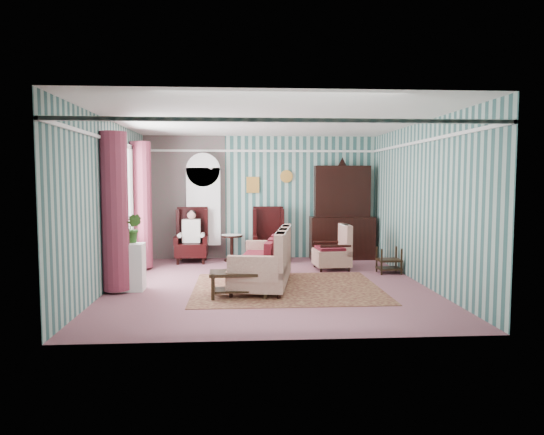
{
  "coord_description": "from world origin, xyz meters",
  "views": [
    {
      "loc": [
        -0.49,
        -8.52,
        1.88
      ],
      "look_at": [
        0.1,
        0.6,
        1.16
      ],
      "focal_mm": 32.0,
      "sensor_mm": 36.0,
      "label": 1
    }
  ],
  "objects": [
    {
      "name": "sofa",
      "position": [
        -0.12,
        -0.1,
        0.49
      ],
      "size": [
        1.24,
        2.18,
        0.97
      ],
      "primitive_type": "cube",
      "rotation": [
        0.0,
        0.0,
        1.4
      ],
      "color": "beige",
      "rests_on": "floor"
    },
    {
      "name": "coffee_table",
      "position": [
        -0.52,
        -0.89,
        0.21
      ],
      "size": [
        0.94,
        0.52,
        0.42
      ],
      "primitive_type": "cube",
      "rotation": [
        0.0,
        0.0,
        0.03
      ],
      "color": "black",
      "rests_on": "floor"
    },
    {
      "name": "wingback_right",
      "position": [
        0.15,
        2.45,
        0.62
      ],
      "size": [
        0.76,
        0.8,
        1.25
      ],
      "primitive_type": "cube",
      "color": "black",
      "rests_on": "floor"
    },
    {
      "name": "floor",
      "position": [
        0.0,
        0.0,
        0.0
      ],
      "size": [
        6.0,
        6.0,
        0.0
      ],
      "primitive_type": "plane",
      "color": "#95565F",
      "rests_on": "ground"
    },
    {
      "name": "bookcase",
      "position": [
        -1.35,
        2.84,
        1.12
      ],
      "size": [
        0.8,
        0.28,
        2.24
      ],
      "primitive_type": "cube",
      "color": "silver",
      "rests_on": "floor"
    },
    {
      "name": "potted_plant_b",
      "position": [
        -2.31,
        -0.2,
        1.05
      ],
      "size": [
        0.3,
        0.26,
        0.49
      ],
      "primitive_type": "imported",
      "rotation": [
        0.0,
        0.0,
        -0.14
      ],
      "color": "#20551A",
      "rests_on": "plant_stand"
    },
    {
      "name": "room_shell",
      "position": [
        -0.62,
        0.18,
        2.01
      ],
      "size": [
        5.53,
        6.02,
        2.91
      ],
      "color": "#345F5B",
      "rests_on": "ground"
    },
    {
      "name": "potted_plant_a",
      "position": [
        -2.44,
        -0.4,
        1.0
      ],
      "size": [
        0.37,
        0.32,
        0.4
      ],
      "primitive_type": "imported",
      "rotation": [
        0.0,
        0.0,
        -0.01
      ],
      "color": "#1B4E18",
      "rests_on": "plant_stand"
    },
    {
      "name": "dresser_hutch",
      "position": [
        1.9,
        2.72,
        1.18
      ],
      "size": [
        1.5,
        0.56,
        2.36
      ],
      "primitive_type": "cube",
      "color": "black",
      "rests_on": "floor"
    },
    {
      "name": "floral_armchair",
      "position": [
        1.4,
        1.41,
        0.52
      ],
      "size": [
        0.91,
        0.83,
        1.04
      ],
      "primitive_type": "cube",
      "rotation": [
        0.0,
        0.0,
        1.64
      ],
      "color": "#BDAB93",
      "rests_on": "floor"
    },
    {
      "name": "wingback_left",
      "position": [
        -1.6,
        2.45,
        0.62
      ],
      "size": [
        0.76,
        0.8,
        1.25
      ],
      "primitive_type": "cube",
      "color": "black",
      "rests_on": "floor"
    },
    {
      "name": "round_side_table",
      "position": [
        -0.7,
        2.6,
        0.3
      ],
      "size": [
        0.5,
        0.5,
        0.6
      ],
      "primitive_type": "cylinder",
      "color": "black",
      "rests_on": "floor"
    },
    {
      "name": "rug",
      "position": [
        0.3,
        -0.3,
        0.01
      ],
      "size": [
        3.2,
        2.6,
        0.01
      ],
      "primitive_type": "cube",
      "color": "#461A17",
      "rests_on": "floor"
    },
    {
      "name": "nest_table",
      "position": [
        2.47,
        0.9,
        0.27
      ],
      "size": [
        0.45,
        0.38,
        0.54
      ],
      "primitive_type": "cube",
      "color": "black",
      "rests_on": "floor"
    },
    {
      "name": "plant_stand",
      "position": [
        -2.4,
        -0.3,
        0.4
      ],
      "size": [
        0.55,
        0.35,
        0.8
      ],
      "primitive_type": "cube",
      "color": "silver",
      "rests_on": "floor"
    },
    {
      "name": "potted_plant_c",
      "position": [
        -2.52,
        -0.26,
        0.98
      ],
      "size": [
        0.21,
        0.21,
        0.35
      ],
      "primitive_type": "imported",
      "rotation": [
        0.0,
        0.0,
        -0.05
      ],
      "color": "#1F571B",
      "rests_on": "plant_stand"
    },
    {
      "name": "seated_woman",
      "position": [
        -1.6,
        2.45,
        0.59
      ],
      "size": [
        0.44,
        0.4,
        1.18
      ],
      "primitive_type": null,
      "color": "white",
      "rests_on": "floor"
    }
  ]
}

